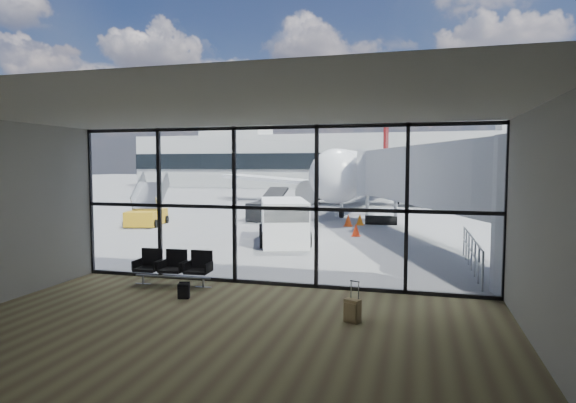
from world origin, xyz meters
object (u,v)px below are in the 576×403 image
at_px(service_van, 284,221).
at_px(belt_loader, 267,209).
at_px(suitcase, 352,310).
at_px(seating_row, 174,266).
at_px(backpack, 184,291).
at_px(airliner, 369,173).
at_px(mobile_stairs, 147,215).

height_order(service_van, belt_loader, belt_loader).
bearing_deg(suitcase, service_van, 135.58).
relative_size(seating_row, backpack, 5.31).
bearing_deg(service_van, belt_loader, 93.27).
bearing_deg(belt_loader, service_van, -65.73).
relative_size(backpack, belt_loader, 0.10).
height_order(airliner, belt_loader, airliner).
distance_m(airliner, mobile_stairs, 22.53).
relative_size(service_van, mobile_stairs, 1.29).
height_order(backpack, belt_loader, belt_loader).
distance_m(belt_loader, mobile_stairs, 7.25).
distance_m(suitcase, service_van, 10.90).
height_order(seating_row, suitcase, seating_row).
distance_m(service_van, belt_loader, 9.10).
distance_m(seating_row, airliner, 31.93).
distance_m(backpack, service_van, 9.26).
bearing_deg(mobile_stairs, airliner, 49.07).
relative_size(seating_row, service_van, 0.48).
height_order(seating_row, mobile_stairs, mobile_stairs).
distance_m(airliner, service_van, 23.90).
bearing_deg(service_van, backpack, -109.38).
bearing_deg(airliner, mobile_stairs, -116.08).
bearing_deg(belt_loader, airliner, 74.67).
xyz_separation_m(seating_row, backpack, (0.93, -1.25, -0.35)).
height_order(backpack, service_van, service_van).
xyz_separation_m(backpack, mobile_stairs, (-9.11, 13.25, 0.37)).
bearing_deg(suitcase, mobile_stairs, 156.17).
xyz_separation_m(seating_row, mobile_stairs, (-8.17, 12.00, 0.02)).
bearing_deg(mobile_stairs, backpack, -68.26).
height_order(airliner, mobile_stairs, airliner).
bearing_deg(belt_loader, backpack, -77.14).
height_order(seating_row, backpack, seating_row).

